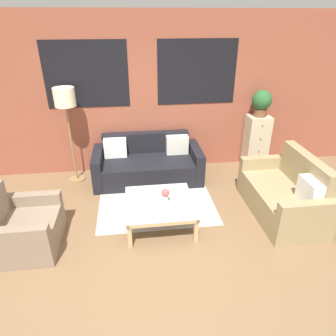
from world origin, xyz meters
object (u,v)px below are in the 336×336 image
at_px(armchair_corner, 22,229).
at_px(coffee_table, 160,205).
at_px(drawer_cabinet, 256,142).
at_px(potted_plant, 262,102).
at_px(flower_vase, 165,195).
at_px(couch_dark, 148,164).
at_px(settee_vintage, 285,195).
at_px(floor_lamp, 65,102).

height_order(armchair_corner, coffee_table, armchair_corner).
distance_m(armchair_corner, drawer_cabinet, 4.26).
relative_size(drawer_cabinet, potted_plant, 2.14).
height_order(drawer_cabinet, flower_vase, drawer_cabinet).
bearing_deg(drawer_cabinet, armchair_corner, -154.04).
distance_m(coffee_table, potted_plant, 2.79).
relative_size(couch_dark, armchair_corner, 2.15).
xyz_separation_m(settee_vintage, coffee_table, (-1.87, -0.03, 0.01)).
distance_m(armchair_corner, coffee_table, 1.79).
distance_m(floor_lamp, potted_plant, 3.42).
distance_m(armchair_corner, potted_plant, 4.37).
xyz_separation_m(settee_vintage, flower_vase, (-1.79, -0.05, 0.18)).
distance_m(settee_vintage, flower_vase, 1.80).
height_order(settee_vintage, floor_lamp, floor_lamp).
bearing_deg(drawer_cabinet, couch_dark, -173.75).
xyz_separation_m(coffee_table, flower_vase, (0.08, -0.02, 0.17)).
height_order(settee_vintage, coffee_table, settee_vintage).
xyz_separation_m(couch_dark, potted_plant, (2.12, 0.23, 1.01)).
bearing_deg(couch_dark, flower_vase, -83.87).
height_order(settee_vintage, armchair_corner, settee_vintage).
relative_size(floor_lamp, flower_vase, 8.25).
bearing_deg(settee_vintage, drawer_cabinet, 83.86).
bearing_deg(settee_vintage, coffee_table, -179.00).
xyz_separation_m(settee_vintage, floor_lamp, (-3.24, 1.47, 1.12)).
bearing_deg(floor_lamp, drawer_cabinet, 1.99).
distance_m(couch_dark, settee_vintage, 2.37).
xyz_separation_m(settee_vintage, armchair_corner, (-3.65, -0.27, -0.03)).
bearing_deg(settee_vintage, potted_plant, 83.86).
height_order(armchair_corner, flower_vase, armchair_corner).
bearing_deg(floor_lamp, armchair_corner, -103.19).
relative_size(armchair_corner, potted_plant, 1.85).
relative_size(couch_dark, settee_vintage, 1.27).
distance_m(couch_dark, coffee_table, 1.40).
xyz_separation_m(couch_dark, floor_lamp, (-1.30, 0.11, 1.15)).
height_order(armchair_corner, drawer_cabinet, drawer_cabinet).
bearing_deg(floor_lamp, coffee_table, -47.72).
relative_size(armchair_corner, coffee_table, 0.94).
relative_size(armchair_corner, flower_vase, 4.38).
bearing_deg(coffee_table, armchair_corner, -172.40).
relative_size(coffee_table, drawer_cabinet, 0.92).
height_order(couch_dark, armchair_corner, armchair_corner).
height_order(coffee_table, potted_plant, potted_plant).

